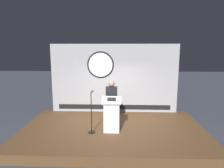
# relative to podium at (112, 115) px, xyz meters

# --- Properties ---
(ground_plane) EXTENTS (40.00, 40.00, 0.00)m
(ground_plane) POSITION_rel_podium_xyz_m (0.03, 0.32, -0.86)
(ground_plane) COLOR #383D47
(stage_platform) EXTENTS (6.40, 4.00, 0.30)m
(stage_platform) POSITION_rel_podium_xyz_m (0.03, 0.32, -0.71)
(stage_platform) COLOR brown
(stage_platform) RESTS_ON ground
(banner_display) EXTENTS (5.43, 0.12, 2.95)m
(banner_display) POSITION_rel_podium_xyz_m (0.02, 2.17, 0.91)
(banner_display) COLOR #9E9EA3
(banner_display) RESTS_ON stage_platform
(podium) EXTENTS (0.64, 0.50, 1.16)m
(podium) POSITION_rel_podium_xyz_m (0.00, 0.00, 0.00)
(podium) COLOR silver
(podium) RESTS_ON stage_platform
(speaker_person) EXTENTS (0.40, 0.26, 1.66)m
(speaker_person) POSITION_rel_podium_xyz_m (-0.02, 0.48, 0.28)
(speaker_person) COLOR black
(speaker_person) RESTS_ON stage_platform
(microphone_stand) EXTENTS (0.24, 0.50, 1.38)m
(microphone_stand) POSITION_rel_podium_xyz_m (-0.66, -0.10, -0.09)
(microphone_stand) COLOR black
(microphone_stand) RESTS_ON stage_platform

